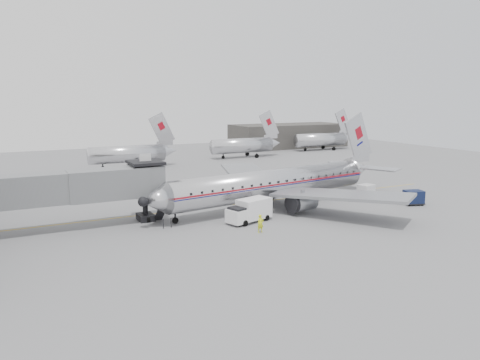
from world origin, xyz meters
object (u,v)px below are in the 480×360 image
(ramp_worker, at_px, (260,224))
(service_van, at_px, (250,210))
(airliner, at_px, (276,183))
(baggage_cart_navy, at_px, (414,197))
(baggage_cart_white, at_px, (366,190))

(ramp_worker, bearing_deg, service_van, 74.85)
(airliner, distance_m, ramp_worker, 11.81)
(baggage_cart_navy, height_order, baggage_cart_white, baggage_cart_navy)
(baggage_cart_navy, height_order, ramp_worker, ramp_worker)
(airliner, relative_size, service_van, 6.36)
(baggage_cart_navy, bearing_deg, baggage_cart_white, 126.83)
(baggage_cart_navy, bearing_deg, ramp_worker, -157.59)
(service_van, distance_m, baggage_cart_navy, 21.77)
(airliner, height_order, baggage_cart_white, airliner)
(airliner, relative_size, ramp_worker, 19.32)
(service_van, relative_size, baggage_cart_navy, 2.04)
(service_van, relative_size, baggage_cart_white, 2.24)
(service_van, distance_m, ramp_worker, 4.10)
(baggage_cart_navy, xyz_separation_m, baggage_cart_white, (-2.12, 6.05, -0.05))
(airliner, xyz_separation_m, baggage_cart_navy, (15.31, -7.16, -1.84))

